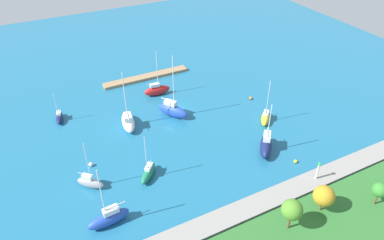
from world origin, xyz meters
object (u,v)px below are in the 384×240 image
(park_tree_east, at_px, (380,190))
(sailboat_gray_outer_mooring, at_px, (90,182))
(harbor_beacon, at_px, (318,169))
(mooring_buoy_yellow, at_px, (295,161))
(park_tree_mideast, at_px, (324,196))
(sailboat_red_off_beacon, at_px, (157,90))
(sailboat_navy_center_basin, at_px, (59,117))
(sailboat_white_lone_north, at_px, (128,121))
(sailboat_green_near_pier, at_px, (148,173))
(mooring_buoy_orange, at_px, (251,98))
(mooring_buoy_white, at_px, (91,164))
(pier_dock, at_px, (146,77))
(park_tree_midwest, at_px, (292,210))
(sailboat_navy_far_north, at_px, (266,145))
(sailboat_yellow_east_end, at_px, (265,118))
(sailboat_blue_far_south, at_px, (173,110))
(sailboat_blue_mid_basin, at_px, (109,218))

(park_tree_east, height_order, sailboat_gray_outer_mooring, sailboat_gray_outer_mooring)
(harbor_beacon, height_order, mooring_buoy_yellow, harbor_beacon)
(harbor_beacon, height_order, sailboat_gray_outer_mooring, sailboat_gray_outer_mooring)
(park_tree_mideast, bearing_deg, sailboat_red_off_beacon, -79.42)
(park_tree_mideast, bearing_deg, sailboat_navy_center_basin, -55.20)
(sailboat_white_lone_north, relative_size, mooring_buoy_yellow, 18.60)
(harbor_beacon, distance_m, sailboat_navy_center_basin, 55.54)
(sailboat_green_near_pier, xyz_separation_m, mooring_buoy_orange, (-32.30, -13.74, -0.63))
(park_tree_east, xyz_separation_m, mooring_buoy_white, (39.22, -31.82, -3.78))
(sailboat_navy_center_basin, height_order, sailboat_green_near_pier, sailboat_green_near_pier)
(pier_dock, distance_m, sailboat_green_near_pier, 38.29)
(pier_dock, height_order, sailboat_green_near_pier, sailboat_green_near_pier)
(park_tree_midwest, xyz_separation_m, sailboat_red_off_beacon, (1.87, -47.71, -3.62))
(sailboat_green_near_pier, xyz_separation_m, mooring_buoy_yellow, (-26.54, 9.45, -0.64))
(harbor_beacon, distance_m, sailboat_gray_outer_mooring, 40.21)
(park_tree_midwest, height_order, sailboat_navy_far_north, sailboat_navy_far_north)
(sailboat_navy_center_basin, relative_size, sailboat_red_off_beacon, 0.62)
(pier_dock, height_order, sailboat_white_lone_north, sailboat_white_lone_north)
(sailboat_yellow_east_end, relative_size, sailboat_navy_far_north, 0.93)
(sailboat_white_lone_north, bearing_deg, mooring_buoy_orange, -84.15)
(sailboat_green_near_pier, bearing_deg, pier_dock, -158.68)
(sailboat_white_lone_north, xyz_separation_m, sailboat_blue_far_south, (-10.37, 0.76, 0.24))
(harbor_beacon, distance_m, sailboat_blue_far_south, 34.09)
(sailboat_green_near_pier, bearing_deg, mooring_buoy_white, -89.43)
(mooring_buoy_orange, bearing_deg, sailboat_white_lone_north, -5.52)
(harbor_beacon, relative_size, sailboat_yellow_east_end, 0.36)
(sailboat_red_off_beacon, bearing_deg, sailboat_blue_mid_basin, -118.97)
(park_tree_east, distance_m, sailboat_navy_far_north, 21.55)
(park_tree_midwest, bearing_deg, mooring_buoy_yellow, -134.93)
(sailboat_yellow_east_end, bearing_deg, sailboat_navy_far_north, 5.14)
(park_tree_midwest, xyz_separation_m, mooring_buoy_white, (23.35, -29.05, -4.60))
(sailboat_navy_center_basin, xyz_separation_m, sailboat_red_off_beacon, (-23.83, -0.32, 0.56))
(pier_dock, bearing_deg, park_tree_midwest, 91.10)
(pier_dock, height_order, sailboat_blue_far_south, sailboat_blue_far_south)
(mooring_buoy_orange, bearing_deg, sailboat_red_off_beacon, -32.86)
(sailboat_blue_mid_basin, bearing_deg, sailboat_white_lone_north, -119.87)
(mooring_buoy_white, bearing_deg, mooring_buoy_orange, -171.60)
(sailboat_blue_mid_basin, distance_m, mooring_buoy_white, 14.87)
(mooring_buoy_white, bearing_deg, pier_dock, -128.37)
(sailboat_green_near_pier, bearing_deg, park_tree_east, 93.74)
(harbor_beacon, bearing_deg, sailboat_yellow_east_end, -100.57)
(sailboat_navy_far_north, relative_size, mooring_buoy_white, 13.54)
(park_tree_mideast, distance_m, sailboat_white_lone_north, 42.56)
(harbor_beacon, bearing_deg, mooring_buoy_orange, -102.11)
(pier_dock, xyz_separation_m, park_tree_mideast, (-8.05, 56.74, 3.78))
(park_tree_midwest, distance_m, sailboat_green_near_pier, 26.22)
(park_tree_mideast, distance_m, mooring_buoy_white, 41.86)
(sailboat_navy_far_north, distance_m, mooring_buoy_white, 34.22)
(sailboat_navy_center_basin, xyz_separation_m, sailboat_yellow_east_end, (-40.82, 21.50, 0.18))
(sailboat_blue_mid_basin, bearing_deg, sailboat_navy_center_basin, -91.59)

